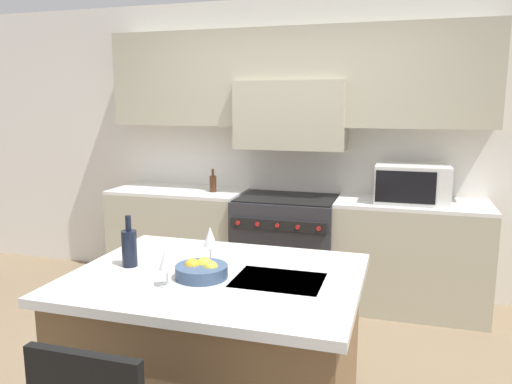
# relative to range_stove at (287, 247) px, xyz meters

# --- Properties ---
(back_cabinetry) EXTENTS (10.00, 0.46, 2.70)m
(back_cabinetry) POSITION_rel_range_stove_xyz_m (0.00, 0.27, 1.13)
(back_cabinetry) COLOR silver
(back_cabinetry) RESTS_ON ground_plane
(back_counter) EXTENTS (3.41, 0.62, 0.94)m
(back_counter) POSITION_rel_range_stove_xyz_m (-0.00, 0.02, 0.01)
(back_counter) COLOR #B2AD93
(back_counter) RESTS_ON ground_plane
(range_stove) EXTENTS (0.89, 0.70, 0.93)m
(range_stove) POSITION_rel_range_stove_xyz_m (0.00, 0.00, 0.00)
(range_stove) COLOR #2D2D33
(range_stove) RESTS_ON ground_plane
(microwave) EXTENTS (0.59, 0.43, 0.31)m
(microwave) POSITION_rel_range_stove_xyz_m (1.06, 0.02, 0.63)
(microwave) COLOR silver
(microwave) RESTS_ON back_counter
(kitchen_island) EXTENTS (1.40, 1.08, 0.93)m
(kitchen_island) POSITION_rel_range_stove_xyz_m (0.13, -2.08, 0.01)
(kitchen_island) COLOR brown
(kitchen_island) RESTS_ON ground_plane
(wine_bottle) EXTENTS (0.08, 0.08, 0.27)m
(wine_bottle) POSITION_rel_range_stove_xyz_m (-0.34, -2.10, 0.57)
(wine_bottle) COLOR black
(wine_bottle) RESTS_ON kitchen_island
(wine_glass_near) EXTENTS (0.07, 0.07, 0.19)m
(wine_glass_near) POSITION_rel_range_stove_xyz_m (-0.03, -2.31, 0.60)
(wine_glass_near) COLOR white
(wine_glass_near) RESTS_ON kitchen_island
(wine_glass_far) EXTENTS (0.07, 0.07, 0.19)m
(wine_glass_far) POSITION_rel_range_stove_xyz_m (0.03, -1.91, 0.60)
(wine_glass_far) COLOR white
(wine_glass_far) RESTS_ON kitchen_island
(fruit_bowl) EXTENTS (0.25, 0.25, 0.09)m
(fruit_bowl) POSITION_rel_range_stove_xyz_m (0.08, -2.15, 0.50)
(fruit_bowl) COLOR #384C6B
(fruit_bowl) RESTS_ON kitchen_island
(oil_bottle_on_counter) EXTENTS (0.06, 0.06, 0.22)m
(oil_bottle_on_counter) POSITION_rel_range_stove_xyz_m (-0.71, -0.01, 0.56)
(oil_bottle_on_counter) COLOR #422314
(oil_bottle_on_counter) RESTS_ON back_counter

